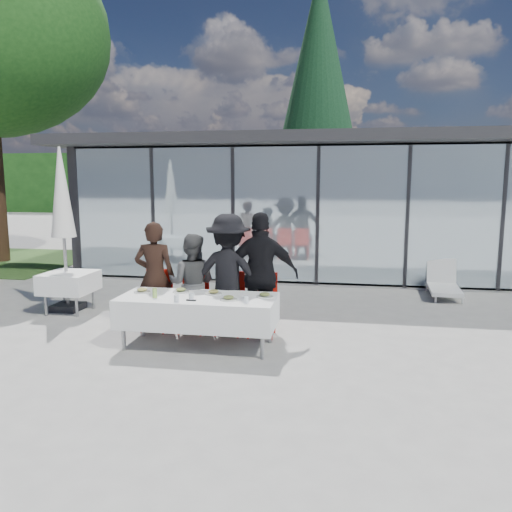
{
  "coord_description": "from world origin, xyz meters",
  "views": [
    {
      "loc": [
        1.6,
        -7.24,
        2.41
      ],
      "look_at": [
        0.12,
        1.2,
        1.1
      ],
      "focal_mm": 35.0,
      "sensor_mm": 36.0,
      "label": 1
    }
  ],
  "objects_px": {
    "diner_a": "(155,277)",
    "plate_b": "(181,290)",
    "diner_chair_b": "(194,298)",
    "dining_table": "(198,311)",
    "diner_chair_d": "(262,301)",
    "plate_extra": "(229,298)",
    "plate_d": "(265,295)",
    "market_umbrella": "(62,204)",
    "lounger": "(443,283)",
    "diner_chair_c": "(230,300)",
    "juice_bottle": "(155,293)",
    "plate_c": "(214,292)",
    "diner_c": "(228,275)",
    "spare_table_left": "(69,283)",
    "diner_b": "(192,284)",
    "plate_a": "(142,291)",
    "conifer_tree": "(318,87)",
    "diner_chair_a": "(158,296)",
    "folded_eyeglasses": "(191,300)",
    "diner_d": "(262,275)"
  },
  "relations": [
    {
      "from": "diner_c",
      "to": "plate_extra",
      "type": "bearing_deg",
      "value": 105.63
    },
    {
      "from": "plate_b",
      "to": "market_umbrella",
      "type": "relative_size",
      "value": 0.08
    },
    {
      "from": "diner_a",
      "to": "plate_b",
      "type": "height_order",
      "value": "diner_a"
    },
    {
      "from": "diner_chair_a",
      "to": "diner_c",
      "type": "distance_m",
      "value": 1.28
    },
    {
      "from": "diner_chair_a",
      "to": "lounger",
      "type": "height_order",
      "value": "diner_chair_a"
    },
    {
      "from": "dining_table",
      "to": "diner_chair_a",
      "type": "bearing_deg",
      "value": 140.31
    },
    {
      "from": "lounger",
      "to": "plate_b",
      "type": "bearing_deg",
      "value": -139.44
    },
    {
      "from": "juice_bottle",
      "to": "spare_table_left",
      "type": "height_order",
      "value": "juice_bottle"
    },
    {
      "from": "plate_a",
      "to": "conifer_tree",
      "type": "relative_size",
      "value": 0.02
    },
    {
      "from": "diner_chair_b",
      "to": "diner_a",
      "type": "bearing_deg",
      "value": -171.55
    },
    {
      "from": "dining_table",
      "to": "diner_chair_c",
      "type": "distance_m",
      "value": 0.81
    },
    {
      "from": "dining_table",
      "to": "lounger",
      "type": "relative_size",
      "value": 1.65
    },
    {
      "from": "diner_chair_d",
      "to": "plate_d",
      "type": "height_order",
      "value": "diner_chair_d"
    },
    {
      "from": "plate_d",
      "to": "diner_b",
      "type": "bearing_deg",
      "value": 157.04
    },
    {
      "from": "dining_table",
      "to": "plate_c",
      "type": "relative_size",
      "value": 9.21
    },
    {
      "from": "diner_d",
      "to": "plate_b",
      "type": "height_order",
      "value": "diner_d"
    },
    {
      "from": "diner_c",
      "to": "conifer_tree",
      "type": "bearing_deg",
      "value": -90.27
    },
    {
      "from": "plate_d",
      "to": "folded_eyeglasses",
      "type": "xyz_separation_m",
      "value": [
        -0.97,
        -0.4,
        -0.02
      ]
    },
    {
      "from": "diner_a",
      "to": "conifer_tree",
      "type": "distance_m",
      "value": 13.93
    },
    {
      "from": "diner_b",
      "to": "diner_chair_d",
      "type": "bearing_deg",
      "value": -177.03
    },
    {
      "from": "diner_chair_d",
      "to": "plate_extra",
      "type": "distance_m",
      "value": 0.98
    },
    {
      "from": "diner_c",
      "to": "diner_chair_b",
      "type": "bearing_deg",
      "value": -6.18
    },
    {
      "from": "plate_b",
      "to": "plate_d",
      "type": "height_order",
      "value": "same"
    },
    {
      "from": "plate_c",
      "to": "plate_d",
      "type": "height_order",
      "value": "same"
    },
    {
      "from": "plate_d",
      "to": "market_umbrella",
      "type": "bearing_deg",
      "value": 159.92
    },
    {
      "from": "plate_b",
      "to": "plate_c",
      "type": "bearing_deg",
      "value": -4.77
    },
    {
      "from": "diner_d",
      "to": "diner_chair_d",
      "type": "relative_size",
      "value": 1.98
    },
    {
      "from": "conifer_tree",
      "to": "diner_chair_a",
      "type": "bearing_deg",
      "value": -98.23
    },
    {
      "from": "plate_b",
      "to": "spare_table_left",
      "type": "distance_m",
      "value": 2.84
    },
    {
      "from": "diner_a",
      "to": "plate_extra",
      "type": "relative_size",
      "value": 7.19
    },
    {
      "from": "diner_a",
      "to": "plate_c",
      "type": "height_order",
      "value": "diner_a"
    },
    {
      "from": "plate_extra",
      "to": "diner_c",
      "type": "bearing_deg",
      "value": 103.06
    },
    {
      "from": "plate_b",
      "to": "juice_bottle",
      "type": "xyz_separation_m",
      "value": [
        -0.25,
        -0.41,
        0.04
      ]
    },
    {
      "from": "diner_a",
      "to": "plate_a",
      "type": "bearing_deg",
      "value": 83.09
    },
    {
      "from": "diner_d",
      "to": "diner_chair_b",
      "type": "bearing_deg",
      "value": -13.18
    },
    {
      "from": "plate_extra",
      "to": "diner_chair_c",
      "type": "bearing_deg",
      "value": 101.76
    },
    {
      "from": "dining_table",
      "to": "diner_chair_b",
      "type": "distance_m",
      "value": 0.8
    },
    {
      "from": "diner_c",
      "to": "dining_table",
      "type": "bearing_deg",
      "value": 67.87
    },
    {
      "from": "folded_eyeglasses",
      "to": "conifer_tree",
      "type": "height_order",
      "value": "conifer_tree"
    },
    {
      "from": "diner_d",
      "to": "folded_eyeglasses",
      "type": "distance_m",
      "value": 1.27
    },
    {
      "from": "diner_chair_d",
      "to": "juice_bottle",
      "type": "relative_size",
      "value": 7.16
    },
    {
      "from": "plate_d",
      "to": "spare_table_left",
      "type": "relative_size",
      "value": 0.29
    },
    {
      "from": "dining_table",
      "to": "plate_b",
      "type": "relative_size",
      "value": 9.21
    },
    {
      "from": "folded_eyeglasses",
      "to": "spare_table_left",
      "type": "height_order",
      "value": "folded_eyeglasses"
    },
    {
      "from": "diner_chair_b",
      "to": "dining_table",
      "type": "bearing_deg",
      "value": -68.9
    },
    {
      "from": "dining_table",
      "to": "spare_table_left",
      "type": "relative_size",
      "value": 2.63
    },
    {
      "from": "diner_chair_c",
      "to": "plate_c",
      "type": "relative_size",
      "value": 3.97
    },
    {
      "from": "plate_extra",
      "to": "plate_c",
      "type": "bearing_deg",
      "value": 133.51
    },
    {
      "from": "diner_c",
      "to": "plate_c",
      "type": "relative_size",
      "value": 7.74
    },
    {
      "from": "lounger",
      "to": "plate_extra",
      "type": "bearing_deg",
      "value": -131.15
    }
  ]
}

